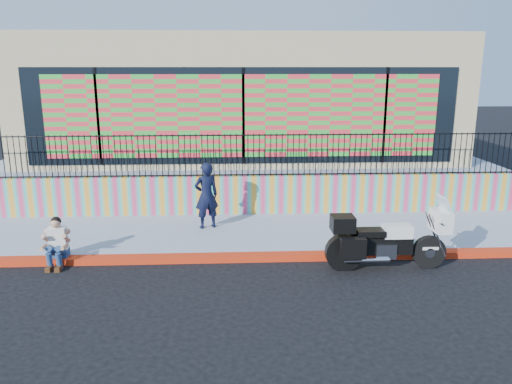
{
  "coord_description": "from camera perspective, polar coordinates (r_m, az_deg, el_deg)",
  "views": [
    {
      "loc": [
        -0.36,
        -10.55,
        4.23
      ],
      "look_at": [
        0.22,
        1.2,
        1.29
      ],
      "focal_mm": 35.0,
      "sensor_mm": 36.0,
      "label": 1
    }
  ],
  "objects": [
    {
      "name": "police_motorcycle",
      "position": [
        11.05,
        14.54,
        -5.23
      ],
      "size": [
        2.58,
        0.85,
        1.6
      ],
      "color": "black",
      "rests_on": "ground"
    },
    {
      "name": "police_officer",
      "position": [
        12.97,
        -5.69,
        -0.4
      ],
      "size": [
        0.73,
        0.6,
        1.73
      ],
      "primitive_type": "imported",
      "rotation": [
        0.0,
        0.0,
        3.48
      ],
      "color": "black",
      "rests_on": "sidewalk"
    },
    {
      "name": "red_curb",
      "position": [
        11.35,
        -0.84,
        -7.46
      ],
      "size": [
        16.0,
        0.3,
        0.15
      ],
      "primitive_type": "cube",
      "color": "red",
      "rests_on": "ground"
    },
    {
      "name": "mural_wall",
      "position": [
        14.25,
        -1.31,
        -0.32
      ],
      "size": [
        16.0,
        0.2,
        1.1
      ],
      "primitive_type": "cube",
      "color": "#DC3969",
      "rests_on": "sidewalk"
    },
    {
      "name": "storefront_building",
      "position": [
        18.72,
        -1.77,
        11.01
      ],
      "size": [
        14.0,
        8.06,
        4.0
      ],
      "color": "#C9B786",
      "rests_on": "elevated_platform"
    },
    {
      "name": "sidewalk",
      "position": [
        12.9,
        -1.1,
        -4.78
      ],
      "size": [
        16.0,
        3.0,
        0.15
      ],
      "primitive_type": "cube",
      "color": "gray",
      "rests_on": "ground"
    },
    {
      "name": "elevated_platform",
      "position": [
        19.25,
        -1.72,
        3.22
      ],
      "size": [
        16.0,
        10.0,
        1.25
      ],
      "primitive_type": "cube",
      "color": "gray",
      "rests_on": "ground"
    },
    {
      "name": "seated_man",
      "position": [
        11.74,
        -21.87,
        -5.82
      ],
      "size": [
        0.54,
        0.71,
        1.06
      ],
      "color": "navy",
      "rests_on": "ground"
    },
    {
      "name": "ground",
      "position": [
        11.38,
        -0.84,
        -7.81
      ],
      "size": [
        90.0,
        90.0,
        0.0
      ],
      "primitive_type": "plane",
      "color": "black",
      "rests_on": "ground"
    },
    {
      "name": "metal_fence",
      "position": [
        14.01,
        -1.33,
        4.24
      ],
      "size": [
        15.8,
        0.04,
        1.2
      ],
      "primitive_type": null,
      "color": "black",
      "rests_on": "mural_wall"
    }
  ]
}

